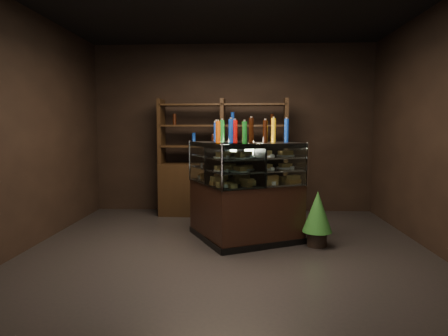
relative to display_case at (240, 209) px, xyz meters
The scene contains 7 objects.
ground 0.66m from the display_case, 107.29° to the right, with size 5.00×5.00×0.00m, color black.
room_shell 1.57m from the display_case, 107.29° to the right, with size 5.02×5.02×3.01m.
display_case is the anchor object (origin of this frame).
food_display 0.58m from the display_case, 109.17° to the right, with size 1.28×1.10×0.42m.
bottles_top 1.01m from the display_case, 70.83° to the left, with size 1.12×0.96×0.30m.
potted_conifer 1.00m from the display_case, ahead, with size 0.38×0.38×0.81m.
back_shelving 1.63m from the display_case, 100.81° to the left, with size 2.20×0.50×2.00m.
Camera 1 is at (0.17, -4.75, 1.52)m, focal length 32.00 mm.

